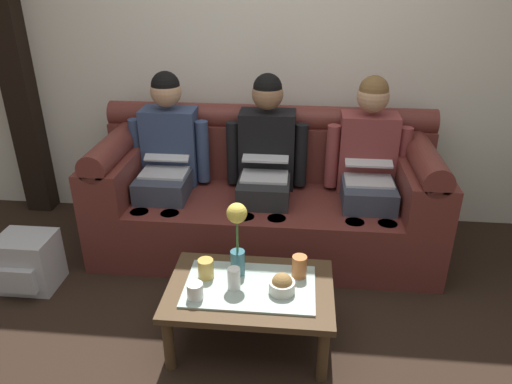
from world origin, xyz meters
The scene contains 15 objects.
ground_plane centered at (0.00, 0.00, 0.00)m, with size 14.00×14.00×0.00m, color black.
back_wall_patterned centered at (0.00, 1.70, 1.45)m, with size 6.00×0.12×2.90m, color silver.
timber_pillar centered at (-1.91, 1.58, 1.45)m, with size 0.20×0.20×2.90m, color black.
couch centered at (0.00, 1.17, 0.37)m, with size 2.31×0.88×0.96m.
person_left centered at (-0.69, 1.17, 0.66)m, with size 0.56×0.67×1.22m.
person_middle centered at (0.00, 1.16, 0.66)m, with size 0.56×0.67×1.22m.
person_right centered at (0.69, 1.17, 0.66)m, with size 0.56×0.67×1.22m.
coffee_table centered at (0.00, 0.15, 0.31)m, with size 0.86×0.59×0.36m.
flower_vase centered at (-0.08, 0.25, 0.60)m, with size 0.11×0.11×0.42m.
snack_bowl centered at (0.17, 0.12, 0.40)m, with size 0.13×0.13×0.11m.
cup_near_left centered at (0.25, 0.26, 0.42)m, with size 0.08×0.08×0.12m, color #B26633.
cup_near_right centered at (-0.24, 0.21, 0.41)m, with size 0.08×0.08×0.11m, color gold.
cup_far_center centered at (-0.08, 0.13, 0.42)m, with size 0.07×0.07×0.12m, color white.
cup_far_left centered at (-0.26, 0.03, 0.40)m, with size 0.08×0.08×0.08m, color white.
backpack_left centered at (-1.43, 0.50, 0.17)m, with size 0.34×0.32×0.35m.
Camera 1 is at (0.23, -1.88, 1.88)m, focal length 33.95 mm.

